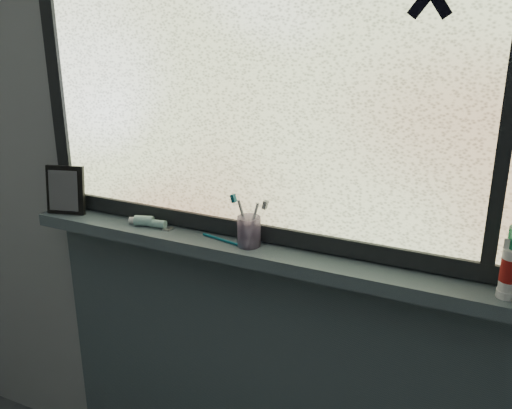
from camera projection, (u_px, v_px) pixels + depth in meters
The scene contains 11 objects.
wall_back at pixel (275, 166), 1.65m from camera, with size 3.00×0.01×2.50m, color #9EA3A8.
windowsill at pixel (264, 254), 1.66m from camera, with size 1.62×0.14×0.04m, color #45545C.
sill_apron at pixel (271, 389), 1.88m from camera, with size 1.62×0.02×0.98m, color #45545C.
window_pane at pixel (273, 67), 1.53m from camera, with size 1.50×0.01×1.00m, color silver.
frame_bottom at pixel (271, 233), 1.69m from camera, with size 1.60×0.03×0.05m, color black.
frame_left at pixel (55, 57), 1.85m from camera, with size 0.05×0.03×1.10m, color black.
vanity_mirror at pixel (66, 190), 1.92m from camera, with size 0.13×0.07×0.16m, color black.
toothpaste_tube at pixel (149, 222), 1.81m from camera, with size 0.19×0.04×0.03m, color silver, non-canonical shape.
toothbrush_cup at pixel (249, 231), 1.66m from camera, with size 0.07×0.07×0.09m, color #AB90BF.
toothbrush_lying at pixel (222, 239), 1.71m from camera, with size 0.19×0.02×0.01m, color #0C586E, non-canonical shape.
cream_tube at pixel (510, 267), 1.35m from camera, with size 0.04×0.04×0.11m, color silver.
Camera 1 is at (0.64, -0.15, 1.68)m, focal length 40.00 mm.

